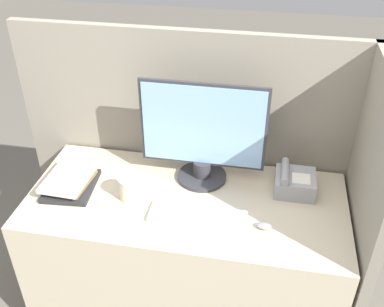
{
  "coord_description": "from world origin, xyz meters",
  "views": [
    {
      "loc": [
        0.32,
        -1.24,
        2.08
      ],
      "look_at": [
        0.02,
        0.37,
        0.98
      ],
      "focal_mm": 42.0,
      "sensor_mm": 36.0,
      "label": 1
    }
  ],
  "objects_px": {
    "monitor": "(203,137)",
    "coffee_cup": "(130,188)",
    "keyboard": "(198,216)",
    "mouse": "(264,226)",
    "desk_telephone": "(294,182)",
    "book_stack": "(70,182)"
  },
  "relations": [
    {
      "from": "desk_telephone",
      "to": "monitor",
      "type": "bearing_deg",
      "value": 177.15
    },
    {
      "from": "keyboard",
      "to": "desk_telephone",
      "type": "xyz_separation_m",
      "value": [
        0.41,
        0.27,
        0.04
      ]
    },
    {
      "from": "book_stack",
      "to": "coffee_cup",
      "type": "bearing_deg",
      "value": -4.69
    },
    {
      "from": "coffee_cup",
      "to": "keyboard",
      "type": "bearing_deg",
      "value": -13.73
    },
    {
      "from": "coffee_cup",
      "to": "desk_telephone",
      "type": "bearing_deg",
      "value": 14.56
    },
    {
      "from": "monitor",
      "to": "keyboard",
      "type": "xyz_separation_m",
      "value": [
        0.03,
        -0.3,
        -0.22
      ]
    },
    {
      "from": "monitor",
      "to": "keyboard",
      "type": "bearing_deg",
      "value": -84.04
    },
    {
      "from": "keyboard",
      "to": "desk_telephone",
      "type": "height_order",
      "value": "desk_telephone"
    },
    {
      "from": "keyboard",
      "to": "coffee_cup",
      "type": "relative_size",
      "value": 3.71
    },
    {
      "from": "book_stack",
      "to": "desk_telephone",
      "type": "height_order",
      "value": "desk_telephone"
    },
    {
      "from": "monitor",
      "to": "mouse",
      "type": "relative_size",
      "value": 8.74
    },
    {
      "from": "mouse",
      "to": "book_stack",
      "type": "xyz_separation_m",
      "value": [
        -0.92,
        0.12,
        0.02
      ]
    },
    {
      "from": "monitor",
      "to": "desk_telephone",
      "type": "distance_m",
      "value": 0.48
    },
    {
      "from": "mouse",
      "to": "desk_telephone",
      "type": "distance_m",
      "value": 0.31
    },
    {
      "from": "monitor",
      "to": "book_stack",
      "type": "xyz_separation_m",
      "value": [
        -0.61,
        -0.19,
        -0.2
      ]
    },
    {
      "from": "monitor",
      "to": "coffee_cup",
      "type": "bearing_deg",
      "value": -144.51
    },
    {
      "from": "keyboard",
      "to": "mouse",
      "type": "relative_size",
      "value": 6.34
    },
    {
      "from": "keyboard",
      "to": "desk_telephone",
      "type": "distance_m",
      "value": 0.49
    },
    {
      "from": "monitor",
      "to": "keyboard",
      "type": "distance_m",
      "value": 0.37
    },
    {
      "from": "mouse",
      "to": "coffee_cup",
      "type": "height_order",
      "value": "coffee_cup"
    },
    {
      "from": "keyboard",
      "to": "monitor",
      "type": "bearing_deg",
      "value": 95.96
    },
    {
      "from": "coffee_cup",
      "to": "desk_telephone",
      "type": "distance_m",
      "value": 0.77
    }
  ]
}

